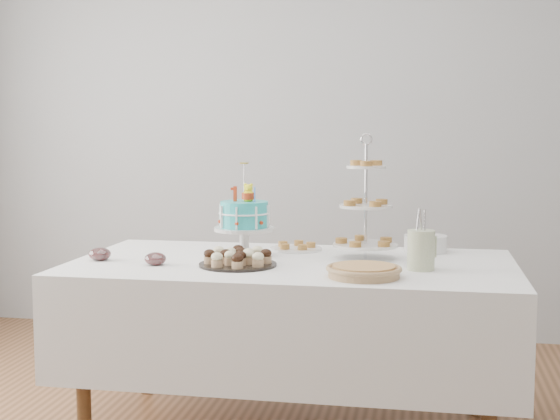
% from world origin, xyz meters
% --- Properties ---
extents(walls, '(5.04, 4.04, 2.70)m').
position_xyz_m(walls, '(0.00, 0.00, 1.35)').
color(walls, '#A1A3A6').
rests_on(walls, floor).
extents(table, '(1.92, 1.02, 0.77)m').
position_xyz_m(table, '(0.00, 0.30, 0.54)').
color(table, white).
rests_on(table, floor).
extents(birthday_cake, '(0.28, 0.28, 0.42)m').
position_xyz_m(birthday_cake, '(-0.24, 0.42, 0.89)').
color(birthday_cake, white).
rests_on(birthday_cake, table).
extents(cupcake_tray, '(0.33, 0.33, 0.08)m').
position_xyz_m(cupcake_tray, '(-0.21, 0.15, 0.81)').
color(cupcake_tray, black).
rests_on(cupcake_tray, table).
extents(pie, '(0.30, 0.30, 0.05)m').
position_xyz_m(pie, '(0.33, -0.00, 0.80)').
color(pie, tan).
rests_on(pie, table).
extents(tiered_stand, '(0.29, 0.29, 0.56)m').
position_xyz_m(tiered_stand, '(0.31, 0.43, 1.00)').
color(tiered_stand, silver).
rests_on(tiered_stand, table).
extents(plate_stack, '(0.20, 0.20, 0.08)m').
position_xyz_m(plate_stack, '(0.57, 0.68, 0.81)').
color(plate_stack, white).
rests_on(plate_stack, table).
extents(pastry_plate, '(0.25, 0.25, 0.04)m').
position_xyz_m(pastry_plate, '(-0.04, 0.62, 0.79)').
color(pastry_plate, white).
rests_on(pastry_plate, table).
extents(jam_bowl_a, '(0.09, 0.09, 0.06)m').
position_xyz_m(jam_bowl_a, '(-0.56, 0.11, 0.80)').
color(jam_bowl_a, silver).
rests_on(jam_bowl_a, table).
extents(jam_bowl_b, '(0.10, 0.10, 0.06)m').
position_xyz_m(jam_bowl_b, '(-0.84, 0.17, 0.80)').
color(jam_bowl_b, silver).
rests_on(jam_bowl_b, table).
extents(utensil_pitcher, '(0.12, 0.11, 0.25)m').
position_xyz_m(utensil_pitcher, '(0.55, 0.20, 0.86)').
color(utensil_pitcher, silver).
rests_on(utensil_pitcher, table).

